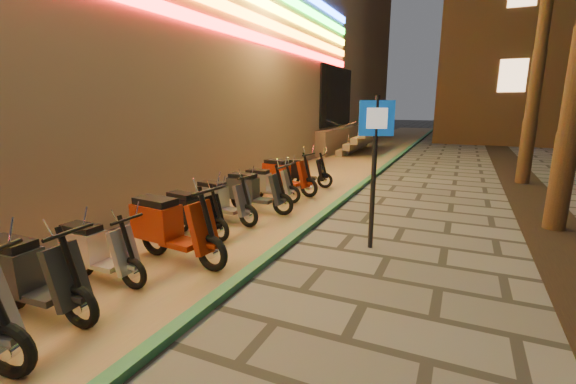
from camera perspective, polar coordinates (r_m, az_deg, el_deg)
The scene contains 12 objects.
parking_strip at distance 12.92m, azimuth 4.11°, elevation 1.98°, with size 3.40×60.00×0.01m, color #8C7251.
green_curb at distance 12.44m, azimuth 11.48°, elevation 1.53°, with size 0.18×60.00×0.10m, color #276944.
pedestrian_sign at distance 6.57m, azimuth 12.75°, elevation 5.80°, with size 0.54×0.25×2.59m.
scooter_5 at distance 5.51m, azimuth -34.19°, elevation -10.09°, with size 1.68×0.59×1.19m.
scooter_6 at distance 6.11m, azimuth -26.70°, elevation -7.70°, with size 1.46×0.51×1.03m.
scooter_7 at distance 6.40m, azimuth -17.20°, elevation -4.90°, with size 1.84×0.68×1.29m.
scooter_8 at distance 7.53m, azimuth -14.17°, elevation -2.89°, with size 1.49×0.61×1.05m.
scooter_9 at distance 8.25m, azimuth -9.93°, elevation -1.18°, with size 1.55×0.62×1.09m.
scooter_10 at distance 8.91m, azimuth -5.30°, elevation 0.19°, with size 1.62×0.57×1.15m.
scooter_11 at distance 9.86m, azimuth -3.30°, elevation 1.22°, with size 1.50×0.52×1.05m.
scooter_12 at distance 10.70m, azimuth -0.59°, elevation 2.54°, with size 1.72×0.73×1.21m.
scooter_13 at distance 11.60m, azimuth 2.05°, elevation 3.03°, with size 1.51×0.59×1.06m.
Camera 1 is at (1.79, -1.90, 2.46)m, focal length 24.00 mm.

